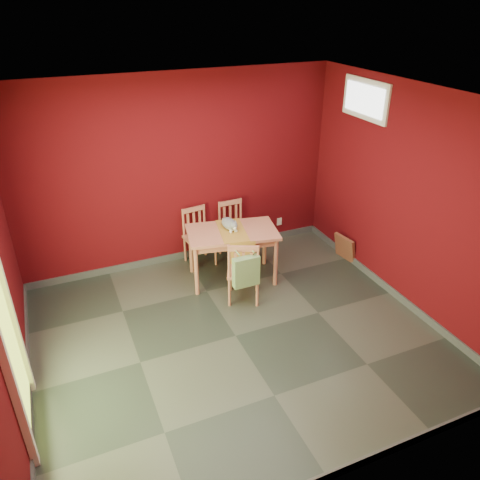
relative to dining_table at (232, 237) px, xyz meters
name	(u,v)px	position (x,y,z in m)	size (l,w,h in m)	color
ground	(236,336)	(-0.45, -1.17, -0.65)	(4.50, 4.50, 0.00)	#2D342D
room_shell	(236,332)	(-0.45, -1.17, -0.60)	(4.50, 4.50, 4.50)	#4F080D
doorway	(4,327)	(-2.68, -1.57, 0.47)	(0.06, 1.01, 2.13)	#B7D838
window	(365,99)	(1.78, -0.17, 1.70)	(0.05, 0.90, 0.50)	white
outlet_plate	(279,222)	(1.15, 0.81, -0.35)	(0.08, 0.01, 0.12)	silver
dining_table	(232,237)	(0.00, 0.00, 0.00)	(1.30, 0.91, 0.74)	#C2735A
table_runner	(236,238)	(0.00, -0.12, 0.04)	(0.47, 0.76, 0.36)	#AE7C2C
chair_far_left	(198,236)	(-0.28, 0.62, -0.22)	(0.44, 0.44, 0.84)	#C2735A
chair_far_right	(234,229)	(0.27, 0.59, -0.21)	(0.41, 0.41, 0.86)	#C2735A
chair_near	(244,270)	(-0.07, -0.54, -0.20)	(0.54, 0.54, 0.88)	#C2735A
tote_bag	(246,271)	(-0.13, -0.74, -0.09)	(0.33, 0.19, 0.46)	#6E8E5A
cat	(229,222)	(-0.01, 0.09, 0.19)	(0.20, 0.37, 0.19)	slate
picture_frame	(345,248)	(1.74, -0.17, -0.46)	(0.18, 0.40, 0.38)	brown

